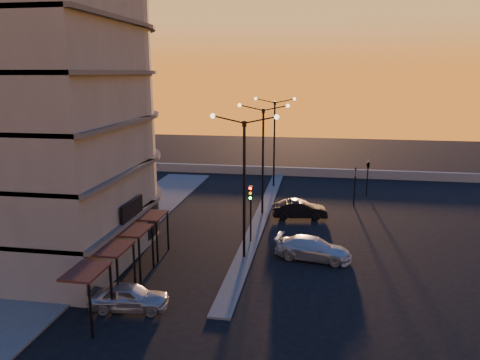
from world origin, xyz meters
name	(u,v)px	position (x,y,z in m)	size (l,w,h in m)	color
ground	(244,258)	(0.00, 0.00, 0.00)	(120.00, 120.00, 0.00)	black
sidewalk_west	(119,229)	(-10.50, 4.00, 0.06)	(5.00, 40.00, 0.12)	#464644
median	(262,214)	(0.00, 10.00, 0.06)	(1.20, 36.00, 0.12)	#464644
parapet	(295,172)	(2.00, 26.00, 0.50)	(44.00, 0.50, 1.00)	slate
building	(33,74)	(-14.00, 0.03, 11.91)	(14.35, 17.08, 25.00)	#67645B
streetlamp_near	(244,176)	(0.00, 0.00, 5.59)	(4.32, 0.32, 9.51)	black
streetlamp_mid	(263,151)	(0.00, 10.00, 5.59)	(4.32, 0.32, 9.51)	black
streetlamp_far	(274,135)	(0.00, 20.00, 5.59)	(4.32, 0.32, 9.51)	black
traffic_light_main	(251,205)	(0.00, 2.87, 2.89)	(0.28, 0.44, 4.25)	black
signal_east_a	(355,185)	(8.00, 14.00, 1.93)	(0.13, 0.16, 3.60)	black
signal_east_b	(368,165)	(9.50, 18.00, 3.10)	(0.42, 1.99, 3.60)	black
car_hatchback	(129,297)	(-4.79, -7.73, 0.70)	(1.66, 4.12, 1.40)	#9C9FA3
car_sedan	(299,209)	(3.21, 9.45, 0.75)	(1.59, 4.57, 1.50)	black
car_wagon	(313,249)	(4.50, 0.66, 0.72)	(2.02, 4.97, 1.44)	#B1B5B9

